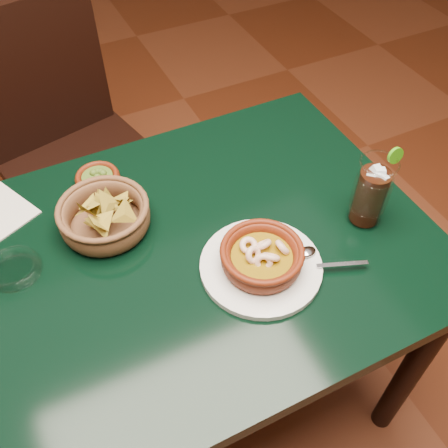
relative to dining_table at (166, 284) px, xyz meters
name	(u,v)px	position (x,y,z in m)	size (l,w,h in m)	color
ground	(183,398)	(0.00, 0.00, -0.65)	(7.00, 7.00, 0.00)	#471C0C
dining_table	(166,284)	(0.00, 0.00, 0.00)	(1.20, 0.80, 0.75)	black
dining_chair	(74,148)	(-0.05, 0.71, -0.11)	(0.55, 0.55, 0.99)	black
shrimp_plate	(262,259)	(0.18, -0.12, 0.13)	(0.33, 0.26, 0.07)	silver
chip_basket	(105,216)	(-0.08, 0.14, 0.14)	(0.24, 0.24, 0.14)	brown
guacamole_ramekin	(98,179)	(-0.05, 0.28, 0.12)	(0.13, 0.13, 0.04)	#531808
cola_drink	(371,193)	(0.46, -0.10, 0.18)	(0.17, 0.17, 0.19)	white
glass_ashtray	(14,269)	(-0.29, 0.10, 0.11)	(0.12, 0.12, 0.03)	white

